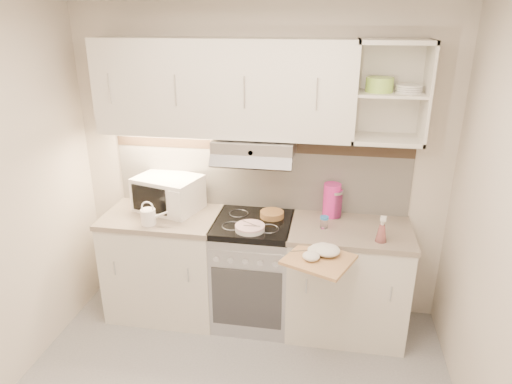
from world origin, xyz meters
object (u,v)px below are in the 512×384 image
at_px(watering_can, 149,216).
at_px(spray_bottle, 382,231).
at_px(microwave, 168,193).
at_px(cutting_board, 319,260).
at_px(electric_range, 253,271).
at_px(pink_pitcher, 332,200).
at_px(glass_jar, 335,204).
at_px(plate_stack, 250,228).

xyz_separation_m(watering_can, spray_bottle, (1.73, 0.01, 0.01)).
distance_m(microwave, cutting_board, 1.40).
bearing_deg(electric_range, watering_can, -166.05).
bearing_deg(cutting_board, pink_pitcher, 107.63).
xyz_separation_m(microwave, glass_jar, (1.35, 0.08, -0.03)).
relative_size(electric_range, plate_stack, 4.05).
distance_m(watering_can, pink_pitcher, 1.43).
xyz_separation_m(pink_pitcher, glass_jar, (0.03, -0.01, -0.02)).
distance_m(plate_stack, pink_pitcher, 0.70).
xyz_separation_m(spray_bottle, cutting_board, (-0.42, -0.29, -0.11)).
xyz_separation_m(microwave, plate_stack, (0.73, -0.28, -0.12)).
relative_size(microwave, pink_pitcher, 2.12).
xyz_separation_m(electric_range, watering_can, (-0.77, -0.19, 0.52)).
bearing_deg(glass_jar, cutting_board, -97.89).
distance_m(electric_range, spray_bottle, 1.11).
bearing_deg(glass_jar, watering_can, -164.60).
distance_m(spray_bottle, cutting_board, 0.52).
bearing_deg(microwave, cutting_board, -9.16).
bearing_deg(plate_stack, microwave, 158.87).
bearing_deg(cutting_board, plate_stack, 173.22).
bearing_deg(plate_stack, cutting_board, -30.02).
bearing_deg(glass_jar, electric_range, -162.83).
bearing_deg(glass_jar, microwave, -176.75).
bearing_deg(electric_range, spray_bottle, -10.86).
bearing_deg(cutting_board, microwave, 178.22).
bearing_deg(spray_bottle, microwave, 178.27).
bearing_deg(watering_can, cutting_board, -13.49).
xyz_separation_m(watering_can, pink_pitcher, (1.37, 0.39, 0.07)).
bearing_deg(pink_pitcher, cutting_board, -104.67).
distance_m(watering_can, plate_stack, 0.78).
xyz_separation_m(microwave, spray_bottle, (1.68, -0.30, -0.06)).
xyz_separation_m(plate_stack, cutting_board, (0.53, -0.30, -0.05)).
height_order(electric_range, cutting_board, electric_range).
height_order(electric_range, plate_stack, plate_stack).
xyz_separation_m(glass_jar, spray_bottle, (0.33, -0.38, -0.03)).
xyz_separation_m(electric_range, spray_bottle, (0.95, -0.18, 0.53)).
distance_m(glass_jar, cutting_board, 0.68).
relative_size(watering_can, plate_stack, 1.00).
xyz_separation_m(pink_pitcher, spray_bottle, (0.36, -0.38, -0.05)).
height_order(electric_range, spray_bottle, spray_bottle).
distance_m(plate_stack, spray_bottle, 0.95).
relative_size(pink_pitcher, spray_bottle, 1.29).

